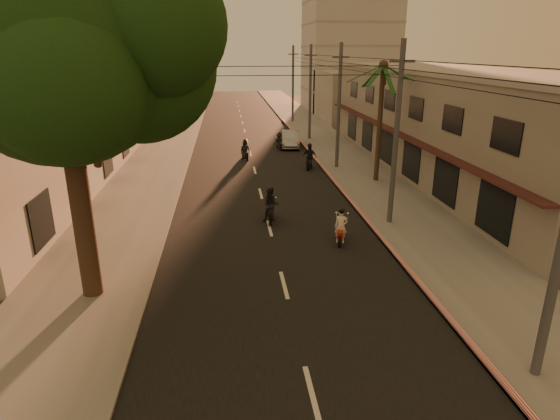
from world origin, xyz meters
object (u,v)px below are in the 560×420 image
Objects in this scene: scooter_far_a at (245,150)px; scooter_mid_b at (309,157)px; palm_tree at (383,72)px; scooter_far_b at (279,142)px; broadleaf_tree at (73,51)px; parked_car at (291,139)px; scooter_red at (341,227)px; scooter_mid_a at (271,206)px.

scooter_mid_b is at bearing -50.07° from scooter_far_a.
palm_tree is 14.10m from scooter_far_b.
broadleaf_tree reaches higher than parked_car.
scooter_red is 0.37× the size of parked_car.
scooter_mid_b is (3.96, 11.07, 0.02)m from scooter_mid_a.
scooter_red is 0.88× the size of scooter_mid_b.
scooter_mid_a reaches higher than parked_car.
scooter_mid_a is at bearing 150.56° from scooter_red.
scooter_mid_b reaches higher than scooter_far_b.
broadleaf_tree is 23.64m from scooter_far_a.
scooter_red is at bearing -38.50° from scooter_mid_a.
palm_tree is (14.61, 13.86, -1.33)m from broadleaf_tree.
scooter_far_a is at bearing 119.07° from scooter_red.
broadleaf_tree is 7.47× the size of scooter_far_b.
scooter_far_a is (-0.70, 14.65, -0.09)m from scooter_mid_a.
scooter_far_a is at bearing 138.13° from palm_tree.
scooter_red is at bearing -90.97° from scooter_far_a.
palm_tree reaches higher than parked_car.
scooter_mid_a is at bearing -90.12° from scooter_mid_b.
broadleaf_tree is at bearing -101.35° from scooter_mid_b.
scooter_mid_b is 1.20× the size of scooter_far_b.
palm_tree is 14.67m from parked_car.
scooter_far_b is 1.66m from parked_car.
scooter_mid_a is 19.86m from parked_car.
scooter_far_a is at bearing -139.28° from scooter_far_b.
broadleaf_tree is 27.96m from scooter_far_b.
scooter_red is 0.89× the size of scooter_mid_a.
scooter_mid_b is 1.14× the size of scooter_far_a.
scooter_far_b is at bearing 108.68° from scooter_red.
broadleaf_tree reaches higher than scooter_red.
scooter_mid_a is 1.13× the size of scooter_far_a.
broadleaf_tree is at bearing -118.34° from scooter_far_a.
palm_tree is at bearing 50.15° from scooter_mid_a.
broadleaf_tree is 7.10× the size of scooter_red.
scooter_far_a is at bearing 162.05° from scooter_mid_b.
scooter_mid_b is at bearing 133.55° from palm_tree.
scooter_mid_b is (10.73, 17.94, -7.59)m from broadleaf_tree.
broadleaf_tree reaches higher than scooter_far_b.
broadleaf_tree is 2.65× the size of parked_car.
broadleaf_tree is 22.24m from scooter_mid_b.
scooter_mid_b is 8.45m from parked_car.
parked_car is at bearing 111.45° from scooter_mid_b.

